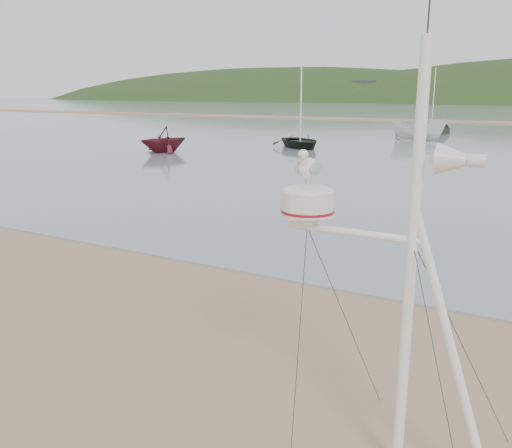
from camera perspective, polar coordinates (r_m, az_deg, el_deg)
The scene contains 6 objects.
ground at distance 8.88m, azimuth -12.93°, elevation -12.74°, with size 560.00×560.00×0.00m, color #8F6F52.
mast_rig at distance 5.78m, azimuth 14.55°, elevation -13.64°, with size 2.37×2.53×5.35m.
boat_dark at distance 38.67m, azimuth 4.73°, elevation 11.22°, with size 3.12×0.91×4.37m, color black.
boat_red at distance 36.13m, azimuth -9.75°, elevation 10.01°, with size 2.81×1.71×3.25m, color #58141F.
boat_white at distance 45.88m, azimuth 16.87°, elevation 11.26°, with size 1.75×1.80×4.66m, color silver.
sailboat_dark_mid at distance 54.96m, azimuth 18.65°, elevation 9.29°, with size 2.82×6.74×6.53m.
Camera 1 is at (5.50, -5.77, 3.91)m, focal length 38.00 mm.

